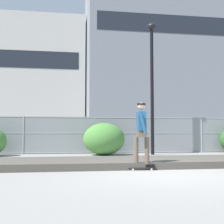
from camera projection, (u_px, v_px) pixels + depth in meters
ground_plane at (168, 174)px, 7.58m from camera, size 120.00×120.00×0.00m
gravel_berm at (146, 162)px, 9.78m from camera, size 13.82×2.62×0.21m
skateboard at (142, 168)px, 8.47m from camera, size 0.81×0.26×0.07m
skater at (141, 130)px, 8.55m from camera, size 0.73×0.60×1.83m
chain_fence at (117, 135)px, 15.41m from camera, size 27.60×0.06×1.85m
street_lamp at (152, 71)px, 14.73m from camera, size 0.44×0.44×6.43m
parked_car_near at (5, 136)px, 17.45m from camera, size 4.43×2.00×1.66m
library_building at (8, 83)px, 49.56m from camera, size 24.25×14.96×18.49m
office_block at (165, 56)px, 45.61m from camera, size 23.41×10.08×25.28m
shrub_center at (104, 139)px, 14.17m from camera, size 1.94×1.59×1.50m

